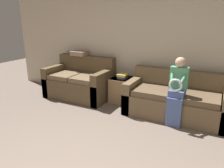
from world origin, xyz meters
TOP-DOWN VIEW (x-y plane):
  - wall_back at (0.00, 3.18)m, footprint 7.76×0.06m
  - couch_main at (0.61, 2.67)m, footprint 1.87×0.87m
  - couch_side at (-1.64, 2.71)m, footprint 1.50×0.88m
  - child_left_seated at (0.67, 2.32)m, footprint 0.31×0.38m
  - side_shelf at (-0.61, 2.87)m, footprint 0.50×0.51m
  - book_stack at (-0.60, 2.86)m, footprint 0.21×0.27m
  - throw_pillow at (-1.81, 3.01)m, footprint 0.37×0.37m

SIDE VIEW (x-z plane):
  - side_shelf at x=-0.61m, z-range 0.01..0.55m
  - couch_main at x=0.61m, z-range -0.11..0.73m
  - couch_side at x=-1.64m, z-range -0.13..0.81m
  - book_stack at x=-0.60m, z-range 0.54..0.64m
  - child_left_seated at x=0.67m, z-range 0.06..1.24m
  - throw_pillow at x=-1.81m, z-range 0.94..1.04m
  - wall_back at x=0.00m, z-range 0.00..2.55m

